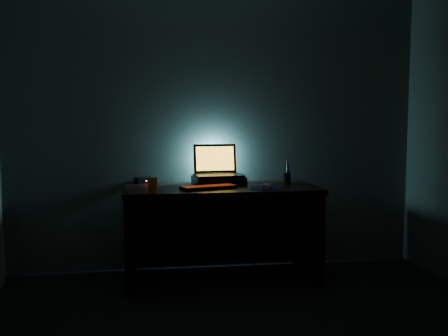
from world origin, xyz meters
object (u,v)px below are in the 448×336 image
pen_cup (287,178)px  juice_glass (153,185)px  router (144,180)px  laptop (217,169)px  mouse (266,186)px  keyboard (209,187)px

pen_cup → juice_glass: bearing=-160.0°
router → laptop: bearing=-28.9°
mouse → pen_cup: 0.38m
keyboard → juice_glass: juice_glass is taller
laptop → keyboard: size_ratio=0.92×
laptop → keyboard: laptop is taller
pen_cup → juice_glass: size_ratio=0.79×
laptop → pen_cup: size_ratio=4.54×
keyboard → juice_glass: size_ratio=3.90×
mouse → router: size_ratio=0.58×
juice_glass → keyboard: bearing=20.1°
laptop → mouse: size_ratio=4.15×
laptop → mouse: 0.51m
keyboard → juice_glass: 0.44m
mouse → juice_glass: juice_glass is taller
laptop → router: bearing=164.7°
juice_glass → router: 0.60m
pen_cup → laptop: bearing=170.2°
keyboard → pen_cup: 0.72m
laptop → mouse: bearing=-55.5°
mouse → keyboard: bearing=-165.8°
pen_cup → mouse: bearing=-129.8°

